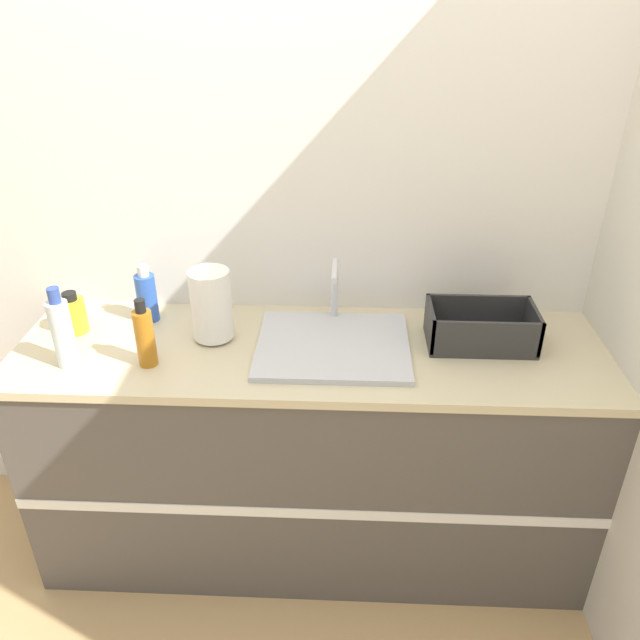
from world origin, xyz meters
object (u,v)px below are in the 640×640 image
(sink, at_px, (333,343))
(dish_rack, at_px, (480,330))
(bottle_blue, at_px, (147,296))
(bottle_yellow, at_px, (73,314))
(bottle_amber, at_px, (145,336))
(bottle_clear, at_px, (62,332))
(paper_towel_roll, at_px, (211,305))

(sink, relative_size, dish_rack, 1.43)
(bottle_blue, bearing_deg, bottle_yellow, -157.76)
(dish_rack, xyz_separation_m, bottle_amber, (-1.07, -0.17, 0.05))
(bottle_clear, distance_m, bottle_blue, 0.35)
(bottle_yellow, height_order, bottle_clear, bottle_clear)
(sink, bearing_deg, bottle_yellow, 175.69)
(bottle_amber, bearing_deg, bottle_yellow, 147.96)
(sink, distance_m, bottle_clear, 0.85)
(sink, height_order, bottle_amber, sink)
(bottle_clear, height_order, bottle_blue, bottle_clear)
(sink, bearing_deg, paper_towel_roll, 174.16)
(paper_towel_roll, height_order, bottle_yellow, paper_towel_roll)
(bottle_yellow, bearing_deg, bottle_blue, 22.24)
(bottle_yellow, bearing_deg, bottle_amber, -32.04)
(bottle_yellow, bearing_deg, paper_towel_roll, -3.04)
(bottle_clear, xyz_separation_m, bottle_blue, (0.17, 0.30, -0.03))
(bottle_amber, height_order, bottle_yellow, bottle_amber)
(dish_rack, bearing_deg, bottle_yellow, 179.18)
(bottle_clear, bearing_deg, paper_towel_roll, 22.97)
(bottle_yellow, height_order, bottle_blue, bottle_blue)
(dish_rack, xyz_separation_m, bottle_clear, (-1.32, -0.19, 0.07))
(dish_rack, bearing_deg, paper_towel_roll, -179.61)
(dish_rack, relative_size, bottle_amber, 1.54)
(sink, xyz_separation_m, dish_rack, (0.49, 0.05, 0.03))
(bottle_amber, distance_m, bottle_blue, 0.30)
(paper_towel_roll, xyz_separation_m, bottle_yellow, (-0.49, 0.03, -0.06))
(sink, relative_size, bottle_amber, 2.19)
(bottle_clear, relative_size, bottle_blue, 1.28)
(bottle_amber, bearing_deg, bottle_clear, -176.99)
(paper_towel_roll, distance_m, dish_rack, 0.90)
(paper_towel_roll, bearing_deg, dish_rack, 0.39)
(sink, distance_m, bottle_amber, 0.60)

